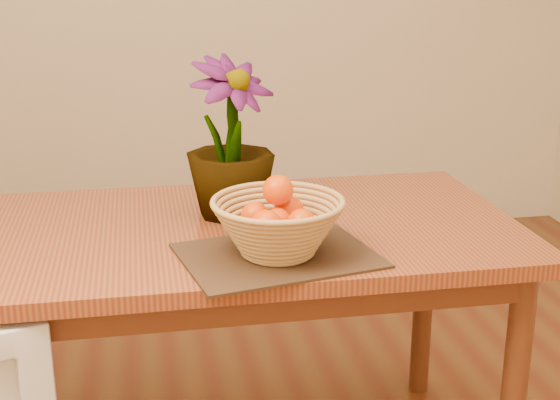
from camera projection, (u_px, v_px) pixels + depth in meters
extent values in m
cube|color=brown|center=(251.00, 231.00, 2.05)|extent=(1.40, 0.80, 0.04)
cube|color=#4D2512|center=(251.00, 253.00, 2.07)|extent=(1.28, 0.68, 0.08)
cylinder|color=#4D2512|center=(513.00, 398.00, 1.97)|extent=(0.06, 0.06, 0.71)
cylinder|color=#4D2512|center=(34.00, 325.00, 2.36)|extent=(0.06, 0.06, 0.71)
cylinder|color=#4D2512|center=(424.00, 294.00, 2.57)|extent=(0.06, 0.06, 0.71)
cube|color=#3B2215|center=(278.00, 255.00, 1.82)|extent=(0.50, 0.41, 0.01)
cylinder|color=tan|center=(278.00, 253.00, 1.82)|extent=(0.16, 0.16, 0.01)
sphere|color=red|center=(278.00, 221.00, 1.80)|extent=(0.06, 0.06, 0.06)
sphere|color=red|center=(289.00, 211.00, 1.85)|extent=(0.07, 0.07, 0.07)
sphere|color=red|center=(255.00, 216.00, 1.82)|extent=(0.07, 0.07, 0.07)
sphere|color=red|center=(266.00, 226.00, 1.74)|extent=(0.07, 0.07, 0.07)
sphere|color=red|center=(302.00, 223.00, 1.77)|extent=(0.07, 0.07, 0.07)
sphere|color=red|center=(278.00, 190.00, 1.81)|extent=(0.07, 0.07, 0.07)
imported|color=#164714|center=(230.00, 138.00, 2.05)|extent=(0.33, 0.33, 0.43)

